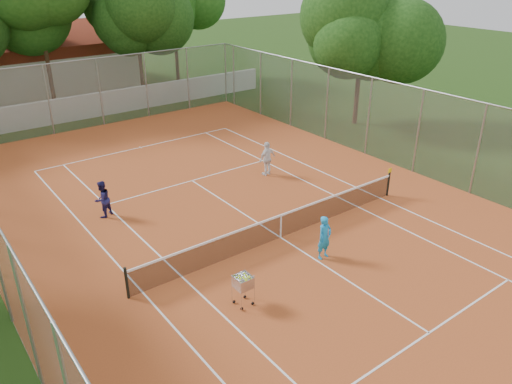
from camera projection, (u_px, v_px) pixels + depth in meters
ground at (281, 238)px, 18.27m from camera, size 120.00×120.00×0.00m
court_pad at (281, 238)px, 18.27m from camera, size 18.00×34.00×0.02m
court_lines at (281, 237)px, 18.26m from camera, size 10.98×23.78×0.01m
tennis_net at (281, 226)px, 18.05m from camera, size 11.88×0.10×0.98m
perimeter_fence at (282, 189)px, 17.42m from camera, size 18.00×34.00×4.00m
boundary_wall at (91, 106)px, 31.68m from camera, size 26.00×0.30×1.50m
clubhouse at (14, 62)px, 37.20m from camera, size 16.40×9.00×4.40m
tropical_trees at (65, 31)px, 32.03m from camera, size 29.00×19.00×10.00m
player_near at (324, 237)px, 16.75m from camera, size 0.59×0.41×1.55m
player_far_left at (102, 199)px, 19.45m from camera, size 0.90×0.82×1.50m
player_far_right at (267, 158)px, 23.20m from camera, size 0.99×0.52×1.62m
ball_hopper at (243, 289)px, 14.54m from camera, size 0.67×0.67×1.07m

